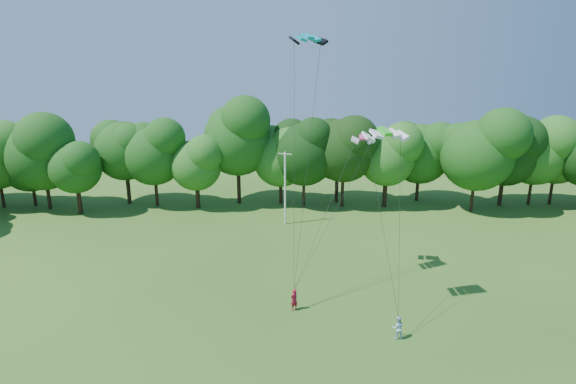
{
  "coord_description": "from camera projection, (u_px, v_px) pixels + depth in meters",
  "views": [
    {
      "loc": [
        -1.51,
        -18.92,
        17.1
      ],
      "look_at": [
        -0.85,
        13.0,
        8.29
      ],
      "focal_mm": 28.0,
      "sensor_mm": 36.0,
      "label": 1
    }
  ],
  "objects": [
    {
      "name": "tree_back_west",
      "position": [
        28.0,
        154.0,
        56.15
      ],
      "size": [
        7.4,
        7.4,
        10.76
      ],
      "color": "black",
      "rests_on": "ground"
    },
    {
      "name": "utility_pole",
      "position": [
        285.0,
        188.0,
        49.95
      ],
      "size": [
        1.54,
        0.77,
        8.3
      ],
      "rotation": [
        0.0,
        0.0,
        -0.43
      ],
      "color": "silver",
      "rests_on": "ground"
    },
    {
      "name": "tree_back_center",
      "position": [
        344.0,
        146.0,
        55.54
      ],
      "size": [
        8.66,
        8.66,
        12.6
      ],
      "color": "#331D14",
      "rests_on": "ground"
    },
    {
      "name": "kite_flyer_right",
      "position": [
        398.0,
        328.0,
        29.24
      ],
      "size": [
        0.78,
        0.61,
        1.57
      ],
      "primitive_type": "imported",
      "rotation": [
        0.0,
        0.0,
        3.16
      ],
      "color": "#B2D8F7",
      "rests_on": "ground"
    },
    {
      "name": "kite_pink",
      "position": [
        363.0,
        137.0,
        36.45
      ],
      "size": [
        2.06,
        1.23,
        0.35
      ],
      "rotation": [
        0.0,
        0.0,
        -0.15
      ],
      "color": "#D53B85",
      "rests_on": "ground"
    },
    {
      "name": "kite_green",
      "position": [
        385.0,
        131.0,
        29.71
      ],
      "size": [
        3.16,
        1.93,
        0.47
      ],
      "rotation": [
        0.0,
        0.0,
        0.21
      ],
      "color": "green",
      "rests_on": "ground"
    },
    {
      "name": "kite_flyer_left",
      "position": [
        294.0,
        299.0,
        32.69
      ],
      "size": [
        0.73,
        0.7,
        1.68
      ],
      "primitive_type": "imported",
      "rotation": [
        0.0,
        0.0,
        3.83
      ],
      "color": "#A7152F",
      "rests_on": "ground"
    },
    {
      "name": "tree_back_east",
      "position": [
        557.0,
        153.0,
        56.72
      ],
      "size": [
        7.42,
        7.42,
        10.79
      ],
      "color": "#2F2213",
      "rests_on": "ground"
    },
    {
      "name": "kite_teal",
      "position": [
        308.0,
        36.0,
        31.49
      ],
      "size": [
        2.86,
        2.12,
        0.49
      ],
      "rotation": [
        0.0,
        0.0,
        0.41
      ],
      "color": "#0595AE",
      "rests_on": "ground"
    }
  ]
}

